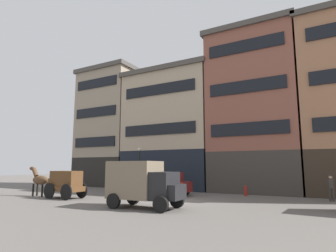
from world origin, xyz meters
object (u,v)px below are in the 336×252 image
delivery_truck_near (143,182)px  sedan_dark (168,184)px  draft_horse (40,180)px  streetlamp_curbside (139,163)px  pedestrian_officer (331,187)px  fire_hydrant_curbside (246,190)px  cargo_wagon (65,182)px

delivery_truck_near → sedan_dark: 6.91m
sedan_dark → draft_horse: bearing=-147.4°
streetlamp_curbside → pedestrian_officer: bearing=-2.0°
delivery_truck_near → fire_hydrant_curbside: delivery_truck_near is taller
sedan_dark → fire_hydrant_curbside: size_ratio=4.63×
draft_horse → streetlamp_curbside: streetlamp_curbside is taller
cargo_wagon → sedan_dark: cargo_wagon is taller
delivery_truck_near → streetlamp_curbside: streetlamp_curbside is taller
streetlamp_curbside → fire_hydrant_curbside: size_ratio=4.96×
pedestrian_officer → streetlamp_curbside: 16.14m
cargo_wagon → streetlamp_curbside: (0.99, 7.97, 1.52)m
draft_horse → delivery_truck_near: 10.66m
fire_hydrant_curbside → streetlamp_curbside: bearing=-179.5°
pedestrian_officer → fire_hydrant_curbside: (-5.87, 0.64, -0.55)m
sedan_dark → streetlamp_curbside: streetlamp_curbside is taller
fire_hydrant_curbside → pedestrian_officer: bearing=-6.3°
draft_horse → sedan_dark: 10.15m
sedan_dark → fire_hydrant_curbside: 6.15m
cargo_wagon → pedestrian_officer: (17.03, 7.42, -0.17)m
draft_horse → delivery_truck_near: (10.60, -1.12, 0.15)m
draft_horse → streetlamp_curbside: (3.94, 7.97, 1.40)m
sedan_dark → fire_hydrant_curbside: (5.56, 2.60, -0.49)m
delivery_truck_near → sedan_dark: size_ratio=1.14×
streetlamp_curbside → fire_hydrant_curbside: bearing=0.5°
cargo_wagon → fire_hydrant_curbside: (11.16, 8.06, -0.72)m
fire_hydrant_curbside → cargo_wagon: bearing=-144.2°
draft_horse → streetlamp_curbside: bearing=63.7°
draft_horse → delivery_truck_near: bearing=-6.0°
delivery_truck_near → fire_hydrant_curbside: 9.88m
cargo_wagon → delivery_truck_near: bearing=-8.3°
draft_horse → sedan_dark: (8.55, 5.46, -0.36)m
cargo_wagon → pedestrian_officer: cargo_wagon is taller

